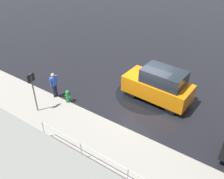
{
  "coord_description": "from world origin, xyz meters",
  "views": [
    {
      "loc": [
        -5.3,
        10.74,
        8.82
      ],
      "look_at": [
        1.27,
        1.18,
        0.9
      ],
      "focal_mm": 40.0,
      "sensor_mm": 36.0,
      "label": 1
    }
  ],
  "objects_px": {
    "moving_hatchback": "(159,85)",
    "pedestrian": "(54,83)",
    "fire_hydrant": "(68,96)",
    "sign_post": "(33,87)"
  },
  "relations": [
    {
      "from": "moving_hatchback",
      "to": "fire_hydrant",
      "type": "relative_size",
      "value": 4.96
    },
    {
      "from": "moving_hatchback",
      "to": "pedestrian",
      "type": "relative_size",
      "value": 2.45
    },
    {
      "from": "pedestrian",
      "to": "sign_post",
      "type": "distance_m",
      "value": 1.67
    },
    {
      "from": "fire_hydrant",
      "to": "pedestrian",
      "type": "relative_size",
      "value": 0.5
    },
    {
      "from": "moving_hatchback",
      "to": "sign_post",
      "type": "xyz_separation_m",
      "value": [
        5.02,
        4.72,
        0.55
      ]
    },
    {
      "from": "moving_hatchback",
      "to": "pedestrian",
      "type": "xyz_separation_m",
      "value": [
        5.16,
        3.18,
        -0.07
      ]
    },
    {
      "from": "fire_hydrant",
      "to": "moving_hatchback",
      "type": "bearing_deg",
      "value": -143.14
    },
    {
      "from": "fire_hydrant",
      "to": "pedestrian",
      "type": "xyz_separation_m",
      "value": [
        0.98,
        0.05,
        0.56
      ]
    },
    {
      "from": "moving_hatchback",
      "to": "pedestrian",
      "type": "distance_m",
      "value": 6.06
    },
    {
      "from": "pedestrian",
      "to": "moving_hatchback",
      "type": "bearing_deg",
      "value": -148.36
    }
  ]
}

